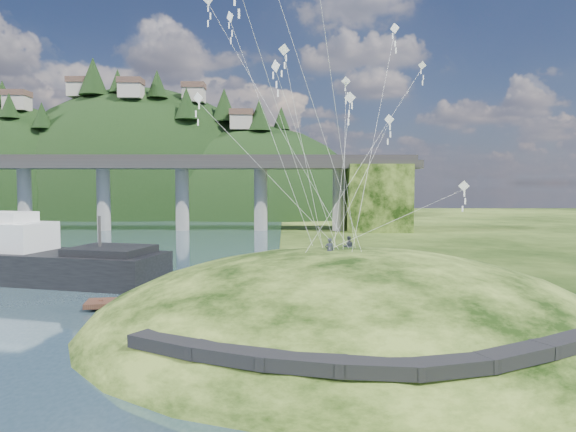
{
  "coord_description": "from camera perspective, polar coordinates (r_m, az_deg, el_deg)",
  "views": [
    {
      "loc": [
        3.77,
        -31.24,
        9.39
      ],
      "look_at": [
        4.0,
        6.0,
        7.0
      ],
      "focal_mm": 32.0,
      "sensor_mm": 36.0,
      "label": 1
    }
  ],
  "objects": [
    {
      "name": "footpath",
      "position": [
        23.0,
        9.21,
        -14.89
      ],
      "size": [
        22.29,
        5.84,
        0.83
      ],
      "color": "black",
      "rests_on": "ground"
    },
    {
      "name": "work_barge",
      "position": [
        54.8,
        -26.35,
        -4.29
      ],
      "size": [
        25.59,
        12.79,
        8.64
      ],
      "color": "black",
      "rests_on": "ground"
    },
    {
      "name": "wooden_dock",
      "position": [
        40.49,
        -11.29,
        -9.15
      ],
      "size": [
        14.69,
        4.67,
        1.04
      ],
      "color": "#3C2118",
      "rests_on": "ground"
    },
    {
      "name": "far_ridge",
      "position": [
        161.43,
        -17.42,
        -2.48
      ],
      "size": [
        153.0,
        70.0,
        94.5
      ],
      "color": "black",
      "rests_on": "ground"
    },
    {
      "name": "kite_flyers",
      "position": [
        35.35,
        5.99,
        -2.31
      ],
      "size": [
        2.27,
        3.07,
        1.71
      ],
      "color": "#292B36",
      "rests_on": "ground"
    },
    {
      "name": "grass_hill",
      "position": [
        35.23,
        6.77,
        -14.36
      ],
      "size": [
        36.0,
        32.0,
        13.0
      ],
      "color": "black",
      "rests_on": "ground"
    },
    {
      "name": "bridge",
      "position": [
        105.72,
        -17.0,
        3.68
      ],
      "size": [
        160.0,
        11.0,
        15.0
      ],
      "color": "#2D2B2B",
      "rests_on": "ground"
    },
    {
      "name": "ground",
      "position": [
        32.84,
        -7.11,
        -12.97
      ],
      "size": [
        320.0,
        320.0,
        0.0
      ],
      "primitive_type": "plane",
      "color": "black",
      "rests_on": "ground"
    },
    {
      "name": "kite_swarm",
      "position": [
        37.2,
        2.93,
        17.61
      ],
      "size": [
        20.24,
        16.89,
        17.83
      ],
      "color": "white",
      "rests_on": "ground"
    }
  ]
}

